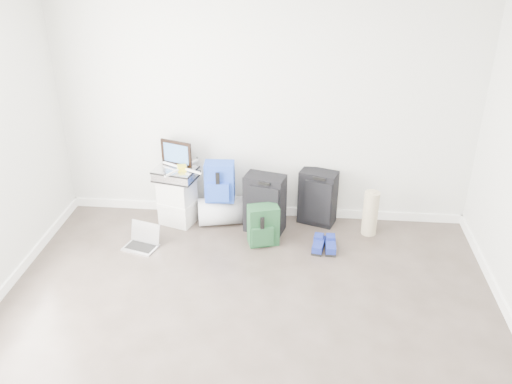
# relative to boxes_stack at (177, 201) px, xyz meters

# --- Properties ---
(ground) EXTENTS (5.00, 5.00, 0.00)m
(ground) POSITION_rel_boxes_stack_xyz_m (0.94, -2.22, -0.27)
(ground) COLOR #352C26
(ground) RESTS_ON ground
(room_envelope) EXTENTS (4.52, 5.02, 2.71)m
(room_envelope) POSITION_rel_boxes_stack_xyz_m (0.94, -2.20, 1.45)
(room_envelope) COLOR silver
(room_envelope) RESTS_ON ground
(boxes_stack) EXTENTS (0.45, 0.41, 0.54)m
(boxes_stack) POSITION_rel_boxes_stack_xyz_m (0.00, 0.00, 0.00)
(boxes_stack) COLOR silver
(boxes_stack) RESTS_ON ground
(briefcase) EXTENTS (0.49, 0.40, 0.13)m
(briefcase) POSITION_rel_boxes_stack_xyz_m (-0.00, 0.00, 0.33)
(briefcase) COLOR #B2B2B7
(briefcase) RESTS_ON boxes_stack
(painting) EXTENTS (0.36, 0.15, 0.28)m
(painting) POSITION_rel_boxes_stack_xyz_m (-0.00, 0.10, 0.53)
(painting) COLOR black
(painting) RESTS_ON briefcase
(drone) EXTENTS (0.48, 0.48, 0.05)m
(drone) POSITION_rel_boxes_stack_xyz_m (0.08, -0.02, 0.42)
(drone) COLOR gold
(drone) RESTS_ON briefcase
(duffel_bag) EXTENTS (0.56, 0.41, 0.31)m
(duffel_bag) POSITION_rel_boxes_stack_xyz_m (0.48, 0.01, -0.11)
(duffel_bag) COLOR #919299
(duffel_bag) RESTS_ON ground
(blue_backpack) EXTENTS (0.33, 0.25, 0.44)m
(blue_backpack) POSITION_rel_boxes_stack_xyz_m (0.48, -0.02, 0.26)
(blue_backpack) COLOR #18219D
(blue_backpack) RESTS_ON duffel_bag
(large_suitcase) EXTENTS (0.47, 0.36, 0.65)m
(large_suitcase) POSITION_rel_boxes_stack_xyz_m (0.98, -0.09, 0.06)
(large_suitcase) COLOR black
(large_suitcase) RESTS_ON ground
(green_backpack) EXTENTS (0.35, 0.30, 0.44)m
(green_backpack) POSITION_rel_boxes_stack_xyz_m (0.99, -0.36, -0.06)
(green_backpack) COLOR #14381D
(green_backpack) RESTS_ON ground
(carry_on) EXTENTS (0.45, 0.37, 0.62)m
(carry_on) POSITION_rel_boxes_stack_xyz_m (1.55, 0.14, 0.04)
(carry_on) COLOR black
(carry_on) RESTS_ON ground
(shoes) EXTENTS (0.25, 0.29, 0.09)m
(shoes) POSITION_rel_boxes_stack_xyz_m (1.63, -0.42, -0.22)
(shoes) COLOR black
(shoes) RESTS_ON ground
(rolled_rug) EXTENTS (0.16, 0.16, 0.50)m
(rolled_rug) POSITION_rel_boxes_stack_xyz_m (2.12, -0.05, -0.02)
(rolled_rug) COLOR tan
(rolled_rug) RESTS_ON ground
(laptop) EXTENTS (0.39, 0.33, 0.24)m
(laptop) POSITION_rel_boxes_stack_xyz_m (-0.27, -0.53, -0.21)
(laptop) COLOR #B6B5BA
(laptop) RESTS_ON ground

